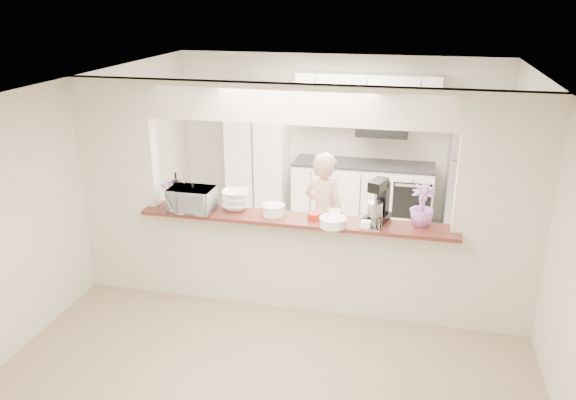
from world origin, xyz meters
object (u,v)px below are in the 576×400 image
(refrigerator, at_px, (474,177))
(person, at_px, (324,216))
(stand_mixer, at_px, (378,203))
(toaster_oven, at_px, (192,200))

(refrigerator, relative_size, person, 1.07)
(refrigerator, height_order, stand_mixer, refrigerator)
(person, bearing_deg, toaster_oven, 60.40)
(toaster_oven, relative_size, person, 0.30)
(refrigerator, relative_size, stand_mixer, 3.69)
(refrigerator, bearing_deg, stand_mixer, -114.81)
(refrigerator, distance_m, toaster_oven, 4.24)
(stand_mixer, height_order, person, person)
(toaster_oven, bearing_deg, stand_mixer, 5.24)
(refrigerator, bearing_deg, person, -135.42)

